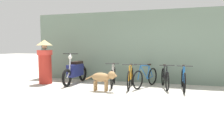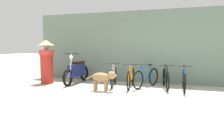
{
  "view_description": "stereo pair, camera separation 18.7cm",
  "coord_description": "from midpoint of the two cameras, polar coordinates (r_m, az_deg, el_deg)",
  "views": [
    {
      "loc": [
        1.07,
        -5.36,
        1.37
      ],
      "look_at": [
        -0.94,
        0.99,
        0.65
      ],
      "focal_mm": 35.0,
      "sensor_mm": 36.0,
      "label": 1
    },
    {
      "loc": [
        1.24,
        -5.31,
        1.37
      ],
      "look_at": [
        -0.94,
        0.99,
        0.65
      ],
      "focal_mm": 35.0,
      "sensor_mm": 36.0,
      "label": 2
    }
  ],
  "objects": [
    {
      "name": "bicycle_4",
      "position": [
        7.21,
        19.04,
        -2.43
      ],
      "size": [
        0.46,
        1.7,
        0.81
      ],
      "rotation": [
        0.0,
        0.0,
        -1.52
      ],
      "color": "black",
      "rests_on": "ground"
    },
    {
      "name": "motorcycle",
      "position": [
        8.15,
        -8.6,
        -0.29
      ],
      "size": [
        0.58,
        1.92,
        1.13
      ],
      "rotation": [
        0.0,
        0.0,
        -1.55
      ],
      "color": "black",
      "rests_on": "ground"
    },
    {
      "name": "bicycle_3",
      "position": [
        7.37,
        14.56,
        -2.14
      ],
      "size": [
        0.49,
        1.58,
        0.8
      ],
      "rotation": [
        0.0,
        0.0,
        -1.36
      ],
      "color": "black",
      "rests_on": "ground"
    },
    {
      "name": "shop_wall_back",
      "position": [
        8.36,
        11.22,
        5.94
      ],
      "size": [
        9.55,
        0.2,
        2.71
      ],
      "color": "slate",
      "rests_on": "ground"
    },
    {
      "name": "stray_dog",
      "position": [
        6.66,
        -1.53,
        -1.94
      ],
      "size": [
        1.03,
        0.29,
        0.63
      ],
      "rotation": [
        0.0,
        0.0,
        6.27
      ],
      "color": "#997247",
      "rests_on": "ground"
    },
    {
      "name": "person_in_robes",
      "position": [
        8.44,
        -16.12,
        2.46
      ],
      "size": [
        0.59,
        0.59,
        1.61
      ],
      "rotation": [
        0.0,
        0.0,
        3.13
      ],
      "color": "#B72D23",
      "rests_on": "ground"
    },
    {
      "name": "bicycle_0",
      "position": [
        7.52,
        1.19,
        -1.69
      ],
      "size": [
        0.48,
        1.56,
        0.82
      ],
      "rotation": [
        0.0,
        0.0,
        -1.36
      ],
      "color": "black",
      "rests_on": "ground"
    },
    {
      "name": "bicycle_1",
      "position": [
        7.26,
        5.7,
        -2.04
      ],
      "size": [
        0.46,
        1.67,
        0.81
      ],
      "rotation": [
        0.0,
        0.0,
        -1.45
      ],
      "color": "black",
      "rests_on": "ground"
    },
    {
      "name": "bicycle_2",
      "position": [
        7.44,
        9.66,
        -1.95
      ],
      "size": [
        0.64,
        1.55,
        0.8
      ],
      "rotation": [
        0.0,
        0.0,
        -1.92
      ],
      "color": "black",
      "rests_on": "ground"
    },
    {
      "name": "ground_plane",
      "position": [
        5.63,
        6.74,
        -7.96
      ],
      "size": [
        60.0,
        60.0,
        0.0
      ],
      "primitive_type": "plane",
      "color": "#B7B2A5"
    }
  ]
}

